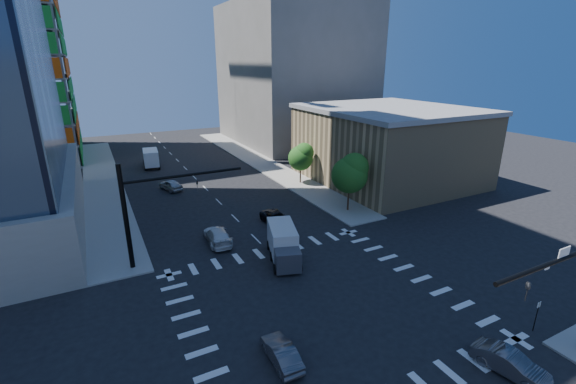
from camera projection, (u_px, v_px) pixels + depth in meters
ground at (320, 303)px, 27.98m from camera, size 160.00×160.00×0.00m
road_markings at (320, 303)px, 27.98m from camera, size 20.00×20.00×0.01m
sidewalk_ne at (260, 162)px, 67.04m from camera, size 5.00×60.00×0.15m
sidewalk_nw at (103, 181)px, 56.18m from camera, size 5.00×60.00×0.15m
commercial_building at (388, 144)px, 55.64m from camera, size 20.50×22.50×10.60m
bg_building_ne at (293, 75)px, 81.48m from camera, size 24.00×30.00×28.00m
signal_mast_nw at (144, 205)px, 31.54m from camera, size 10.20×0.40×9.00m
tree_south at (351, 173)px, 43.66m from camera, size 4.16×4.16×6.82m
tree_north at (302, 156)px, 54.11m from camera, size 3.54×3.52×5.78m
no_parking_sign at (537, 313)px, 24.61m from camera, size 0.30×0.06×2.20m
car_nb_right at (510, 363)px, 21.48m from camera, size 2.26×4.25×1.33m
car_nb_far at (276, 218)px, 41.37m from camera, size 2.18×4.70×1.31m
car_sb_near at (218, 236)px, 37.07m from camera, size 2.45×5.21×1.47m
car_sb_mid at (171, 185)px, 52.35m from camera, size 2.89×4.53×1.44m
car_sb_cross at (281, 353)px, 22.31m from camera, size 1.43×3.77×1.23m
box_truck_near at (284, 247)px, 33.55m from camera, size 3.94×6.01×2.91m
box_truck_far at (151, 159)px, 63.90m from camera, size 2.98×5.91×2.99m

